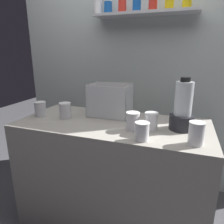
{
  "coord_description": "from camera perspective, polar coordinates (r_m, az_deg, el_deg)",
  "views": [
    {
      "loc": [
        0.48,
        -1.36,
        1.4
      ],
      "look_at": [
        0.0,
        0.0,
        0.98
      ],
      "focal_mm": 33.05,
      "sensor_mm": 36.0,
      "label": 1
    }
  ],
  "objects": [
    {
      "name": "counter",
      "position": [
        1.73,
        -0.0,
        -17.15
      ],
      "size": [
        1.4,
        0.64,
        0.9
      ],
      "primitive_type": "cube",
      "color": "#9E998E",
      "rests_on": "ground_plane"
    },
    {
      "name": "carrot_display_bin",
      "position": [
        1.68,
        -0.42,
        1.7
      ],
      "size": [
        0.33,
        0.23,
        0.25
      ],
      "color": "white",
      "rests_on": "counter"
    },
    {
      "name": "juice_cup_orange_right",
      "position": [
        1.22,
        8.29,
        -5.5
      ],
      "size": [
        0.09,
        0.09,
        0.11
      ],
      "color": "white",
      "rests_on": "counter"
    },
    {
      "name": "blender_pitcher",
      "position": [
        1.43,
        18.94,
        0.58
      ],
      "size": [
        0.16,
        0.16,
        0.35
      ],
      "color": "black",
      "rests_on": "counter"
    },
    {
      "name": "juice_cup_pomegranate_far_right",
      "position": [
        1.41,
        10.8,
        -2.6
      ],
      "size": [
        0.09,
        0.09,
        0.11
      ],
      "color": "white",
      "rests_on": "counter"
    },
    {
      "name": "back_wall_unit",
      "position": [
        2.18,
        6.95,
        12.68
      ],
      "size": [
        2.6,
        0.24,
        2.5
      ],
      "color": "silver",
      "rests_on": "ground_plane"
    },
    {
      "name": "ground_plane",
      "position": [
        2.01,
        -0.0,
        -27.93
      ],
      "size": [
        8.0,
        8.0,
        0.0
      ],
      "primitive_type": "plane",
      "color": "#4C4C51"
    },
    {
      "name": "juice_cup_beet_middle",
      "position": [
        1.37,
        5.75,
        -2.8
      ],
      "size": [
        0.09,
        0.09,
        0.12
      ],
      "color": "white",
      "rests_on": "counter"
    },
    {
      "name": "juice_cup_mango_rightmost",
      "position": [
        1.24,
        22.25,
        -5.75
      ],
      "size": [
        0.09,
        0.09,
        0.13
      ],
      "color": "white",
      "rests_on": "counter"
    },
    {
      "name": "juice_cup_carrot_left",
      "position": [
        1.65,
        -12.8,
        0.13
      ],
      "size": [
        0.09,
        0.09,
        0.12
      ],
      "color": "white",
      "rests_on": "counter"
    },
    {
      "name": "juice_cup_carrot_far_left",
      "position": [
        1.76,
        -19.18,
        0.61
      ],
      "size": [
        0.09,
        0.09,
        0.12
      ],
      "color": "white",
      "rests_on": "counter"
    }
  ]
}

